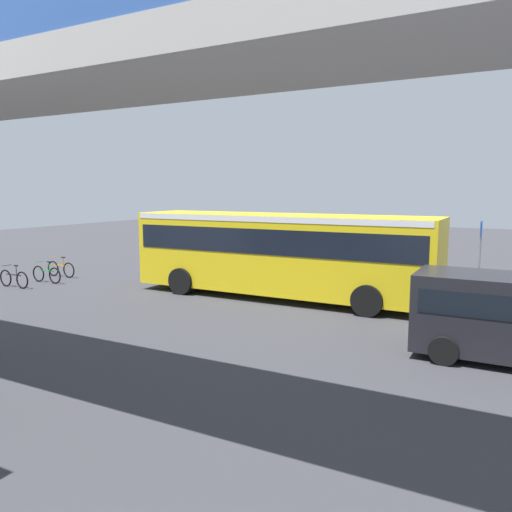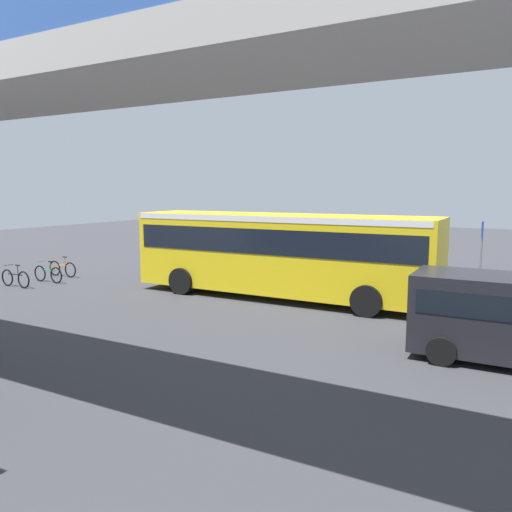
% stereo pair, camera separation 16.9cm
% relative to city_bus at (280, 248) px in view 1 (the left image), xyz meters
% --- Properties ---
extents(ground, '(80.00, 80.00, 0.00)m').
position_rel_city_bus_xyz_m(ground, '(-0.68, -1.33, -1.88)').
color(ground, '#38383D').
extents(city_bus, '(11.54, 2.85, 3.15)m').
position_rel_city_bus_xyz_m(city_bus, '(0.00, 0.00, 0.00)').
color(city_bus, yellow).
rests_on(city_bus, ground).
extents(bicycle_black, '(1.77, 0.44, 0.96)m').
position_rel_city_bus_xyz_m(bicycle_black, '(10.66, 3.48, -1.51)').
color(bicycle_black, black).
rests_on(bicycle_black, ground).
extents(bicycle_green, '(1.77, 0.44, 0.96)m').
position_rel_city_bus_xyz_m(bicycle_green, '(10.37, 2.08, -1.51)').
color(bicycle_green, black).
rests_on(bicycle_green, ground).
extents(bicycle_orange, '(1.77, 0.44, 0.96)m').
position_rel_city_bus_xyz_m(bicycle_orange, '(11.02, 0.75, -1.51)').
color(bicycle_orange, black).
rests_on(bicycle_orange, ground).
extents(traffic_sign, '(0.08, 0.60, 2.80)m').
position_rel_city_bus_xyz_m(traffic_sign, '(-6.50, -5.25, 0.01)').
color(traffic_sign, slate).
rests_on(traffic_sign, ground).
extents(lane_dash_left, '(2.00, 0.20, 0.01)m').
position_rel_city_bus_xyz_m(lane_dash_left, '(-4.68, -3.46, -1.88)').
color(lane_dash_left, silver).
rests_on(lane_dash_left, ground).
extents(lane_dash_centre, '(2.00, 0.20, 0.01)m').
position_rel_city_bus_xyz_m(lane_dash_centre, '(-0.68, -3.46, -1.88)').
color(lane_dash_centre, silver).
rests_on(lane_dash_centre, ground).
extents(lane_dash_right, '(2.00, 0.20, 0.01)m').
position_rel_city_bus_xyz_m(lane_dash_right, '(3.32, -3.46, -1.88)').
color(lane_dash_right, silver).
rests_on(lane_dash_right, ground).
extents(lane_dash_rightmost, '(2.00, 0.20, 0.01)m').
position_rel_city_bus_xyz_m(lane_dash_rightmost, '(7.32, -3.46, -1.88)').
color(lane_dash_rightmost, silver).
rests_on(lane_dash_rightmost, ground).
extents(pedestrian_overpass, '(28.87, 2.60, 7.15)m').
position_rel_city_bus_xyz_m(pedestrian_overpass, '(-0.68, 10.80, 3.47)').
color(pedestrian_overpass, '#B2ADA5').
rests_on(pedestrian_overpass, ground).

